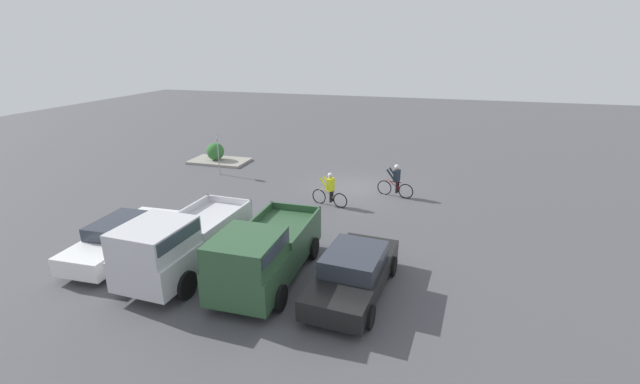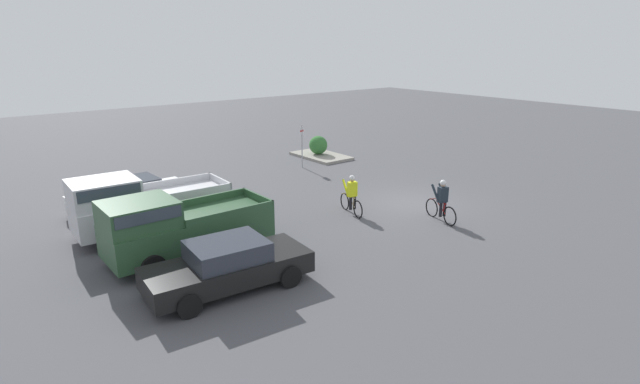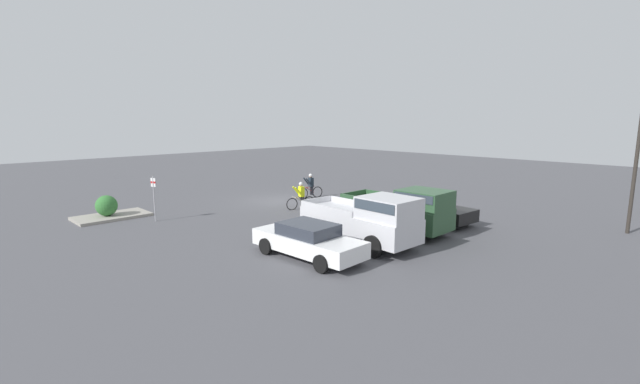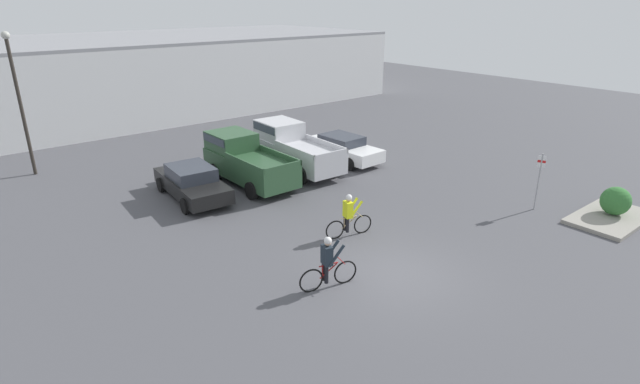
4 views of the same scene
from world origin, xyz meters
name	(u,v)px [view 1 (image 1 of 4)]	position (x,y,z in m)	size (l,w,h in m)	color
ground_plane	(356,188)	(0.00, 0.00, 0.00)	(80.00, 80.00, 0.00)	#4C4C51
sedan_0	(354,272)	(-1.97, 9.82, 0.71)	(2.25, 4.71, 1.41)	black
pickup_truck_0	(263,252)	(0.83, 10.10, 1.10)	(2.19, 5.20, 2.13)	#2D5133
pickup_truck_1	(181,242)	(3.65, 10.28, 1.15)	(2.31, 5.42, 2.21)	silver
sedan_1	(123,237)	(6.43, 9.72, 0.69)	(2.02, 4.70, 1.34)	white
cyclist_0	(330,189)	(0.67, 2.89, 0.79)	(1.81, 0.57, 1.62)	black
cyclist_1	(396,181)	(-2.11, 0.76, 0.81)	(1.83, 0.57, 1.66)	black
fire_lane_sign	(218,150)	(8.08, -0.11, 1.42)	(0.14, 0.28, 2.35)	#9E9EA3
curb_island	(220,161)	(9.42, -2.49, 0.07)	(3.63, 2.13, 0.15)	gray
shrub	(215,151)	(9.65, -2.46, 0.70)	(1.10, 1.10, 1.10)	#337033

